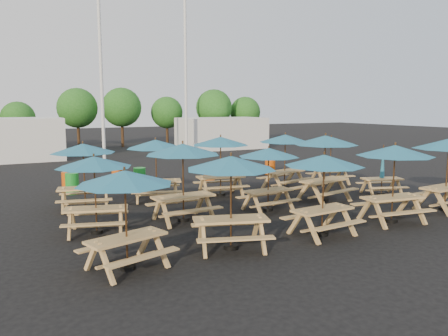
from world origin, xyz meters
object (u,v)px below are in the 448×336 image
picnic_unit_1 (94,166)px  waste_bin_3 (140,177)px  picnic_unit_2 (83,152)px  waste_bin_4 (209,172)px  picnic_unit_5 (156,147)px  picnic_unit_9 (395,155)px  picnic_unit_14 (331,143)px  picnic_unit_4 (183,153)px  picnic_unit_3 (231,168)px  picnic_unit_0 (125,183)px  waste_bin_2 (118,179)px  picnic_unit_11 (285,141)px  picnic_unit_6 (324,165)px  picnic_unit_13 (382,174)px  waste_bin_5 (270,166)px  picnic_unit_7 (269,156)px  picnic_unit_8 (221,144)px  picnic_unit_10 (325,144)px  waste_bin_0 (68,182)px  waste_bin_1 (72,184)px

picnic_unit_1 → waste_bin_3: bearing=80.2°
picnic_unit_2 → waste_bin_4: (6.33, 3.16, -1.59)m
picnic_unit_5 → waste_bin_4: (3.66, 2.97, -1.61)m
picnic_unit_9 → picnic_unit_14: size_ratio=1.08×
picnic_unit_14 → picnic_unit_4: bearing=-151.6°
picnic_unit_1 → picnic_unit_14: 11.63m
picnic_unit_14 → picnic_unit_3: bearing=-135.4°
picnic_unit_0 → waste_bin_3: picnic_unit_0 is taller
picnic_unit_5 → picnic_unit_14: picnic_unit_5 is taller
picnic_unit_9 → waste_bin_4: size_ratio=3.03×
waste_bin_2 → picnic_unit_11: bearing=-28.1°
picnic_unit_9 → picnic_unit_6: bearing=-170.4°
picnic_unit_5 → picnic_unit_13: picnic_unit_5 is taller
picnic_unit_4 → waste_bin_3: bearing=82.8°
picnic_unit_5 → waste_bin_3: size_ratio=3.27×
waste_bin_4 → waste_bin_5: 3.75m
picnic_unit_0 → picnic_unit_7: size_ratio=1.20×
picnic_unit_9 → picnic_unit_8: bearing=123.2°
picnic_unit_7 → picnic_unit_10: bearing=2.5°
picnic_unit_0 → picnic_unit_13: (11.38, 3.25, -1.11)m
picnic_unit_11 → waste_bin_4: 4.21m
picnic_unit_3 → picnic_unit_11: 8.45m
picnic_unit_1 → picnic_unit_6: size_ratio=1.12×
waste_bin_2 → picnic_unit_3: bearing=-87.3°
picnic_unit_2 → picnic_unit_10: (8.21, -2.89, 0.17)m
picnic_unit_9 → waste_bin_3: 10.89m
picnic_unit_4 → picnic_unit_6: size_ratio=1.05×
picnic_unit_5 → picnic_unit_4: bearing=-76.0°
picnic_unit_5 → picnic_unit_7: picnic_unit_5 is taller
waste_bin_0 → picnic_unit_3: bearing=-75.5°
picnic_unit_10 → picnic_unit_9: bearing=-102.4°
picnic_unit_1 → picnic_unit_3: 4.02m
picnic_unit_11 → picnic_unit_3: bearing=-146.5°
picnic_unit_1 → picnic_unit_5: picnic_unit_5 is taller
waste_bin_5 → picnic_unit_13: bearing=-80.7°
picnic_unit_3 → picnic_unit_14: bearing=53.5°
waste_bin_0 → waste_bin_1: size_ratio=1.00×
picnic_unit_1 → picnic_unit_11: size_ratio=0.98×
picnic_unit_5 → picnic_unit_11: (5.72, -0.31, 0.03)m
picnic_unit_4 → picnic_unit_14: bearing=16.5°
picnic_unit_0 → waste_bin_1: 9.41m
picnic_unit_1 → picnic_unit_3: size_ratio=0.92×
waste_bin_2 → waste_bin_3: bearing=-2.5°
picnic_unit_7 → picnic_unit_8: picnic_unit_8 is taller
picnic_unit_1 → waste_bin_0: 6.79m
picnic_unit_13 → waste_bin_0: (-11.18, 6.47, -0.41)m
picnic_unit_0 → picnic_unit_8: picnic_unit_8 is taller
picnic_unit_11 → waste_bin_3: size_ratio=3.11×
waste_bin_1 → waste_bin_5: bearing=2.8°
picnic_unit_5 → picnic_unit_7: bearing=-31.3°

